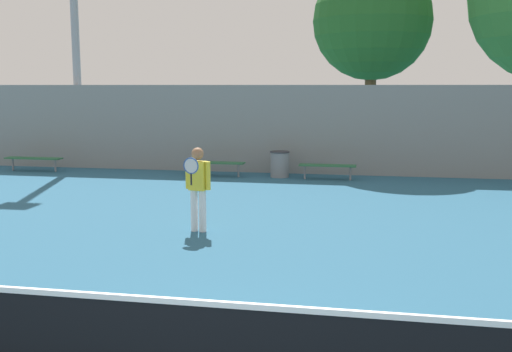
# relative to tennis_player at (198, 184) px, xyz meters

# --- Properties ---
(tennis_player) EXTENTS (0.51, 0.44, 1.63)m
(tennis_player) POSITION_rel_tennis_player_xyz_m (0.00, 0.00, 0.00)
(tennis_player) COLOR silver
(tennis_player) RESTS_ON ground_plane
(bench_courtside_near) EXTENTS (1.84, 0.40, 0.45)m
(bench_courtside_near) POSITION_rel_tennis_player_xyz_m (-1.47, 6.93, -0.51)
(bench_courtside_near) COLOR #28663D
(bench_courtside_near) RESTS_ON ground_plane
(bench_adjacent_court) EXTENTS (1.70, 0.40, 0.45)m
(bench_adjacent_court) POSITION_rel_tennis_player_xyz_m (1.99, 6.93, -0.52)
(bench_adjacent_court) COLOR #28663D
(bench_adjacent_court) RESTS_ON ground_plane
(bench_by_gate) EXTENTS (1.91, 0.40, 0.45)m
(bench_by_gate) POSITION_rel_tennis_player_xyz_m (-7.62, 6.93, -0.51)
(bench_by_gate) COLOR #28663D
(bench_by_gate) RESTS_ON ground_plane
(light_pole_far_right) EXTENTS (0.90, 0.60, 9.67)m
(light_pole_far_right) POSITION_rel_tennis_player_xyz_m (-6.81, 8.60, 4.66)
(light_pole_far_right) COLOR #939399
(light_pole_far_right) RESTS_ON ground_plane
(trash_bin) EXTENTS (0.60, 0.60, 0.80)m
(trash_bin) POSITION_rel_tennis_player_xyz_m (0.52, 7.17, -0.52)
(trash_bin) COLOR gray
(trash_bin) RESTS_ON ground_plane
(back_fence) EXTENTS (27.12, 0.06, 2.81)m
(back_fence) POSITION_rel_tennis_player_xyz_m (1.80, 7.99, 0.48)
(back_fence) COLOR gray
(back_fence) RESTS_ON ground_plane
(tree_green_broad) EXTENTS (4.15, 4.15, 7.12)m
(tree_green_broad) POSITION_rel_tennis_player_xyz_m (3.18, 11.01, 4.09)
(tree_green_broad) COLOR brown
(tree_green_broad) RESTS_ON ground_plane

